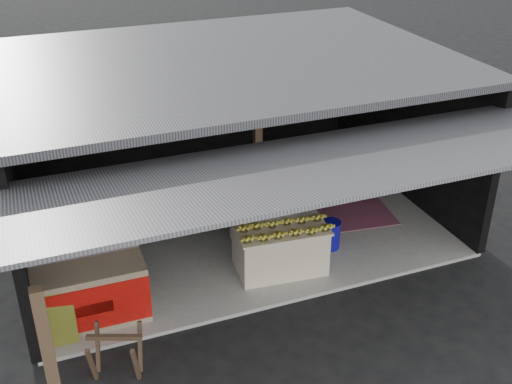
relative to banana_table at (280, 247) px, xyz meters
name	(u,v)px	position (x,y,z in m)	size (l,w,h in m)	color
ground	(286,305)	(-0.25, -0.81, -0.45)	(80.00, 80.00, 0.00)	black
concrete_slab	(230,222)	(-0.25, 1.69, -0.42)	(7.00, 5.00, 0.06)	gray
shophouse	(221,107)	(-0.25, 2.00, 1.65)	(7.40, 7.29, 3.02)	black
banana_table	(280,247)	(0.00, 0.00, 0.00)	(1.49, 1.00, 0.78)	silver
banana_pile	(281,222)	(0.00, 0.00, 0.46)	(1.30, 0.78, 0.15)	gold
white_crate	(262,215)	(0.03, 0.83, 0.14)	(0.98, 0.70, 1.05)	white
neighbor_stall	(89,291)	(-2.94, -0.18, 0.09)	(1.56, 0.72, 1.60)	#998466
green_signboard	(55,320)	(-3.45, -0.54, 0.01)	(0.53, 0.04, 0.79)	black
sawhorse	(116,351)	(-2.81, -1.36, -0.03)	(0.76, 0.75, 0.66)	#4A3425
water_barrel	(331,235)	(1.02, 0.25, -0.16)	(0.31, 0.31, 0.46)	#0F0C88
plastic_chair	(324,168)	(1.73, 1.93, 0.19)	(0.47, 0.47, 0.98)	#0B0A3A
magenta_rug	(351,216)	(1.85, 1.04, -0.38)	(1.50, 1.00, 0.01)	maroon
picture_frames	(179,81)	(-0.41, 4.08, 1.48)	(1.62, 0.04, 0.46)	black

